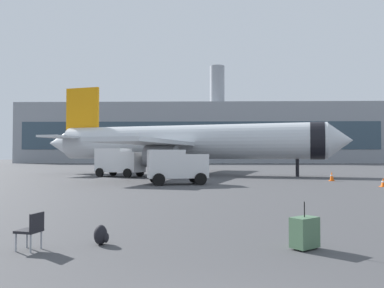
# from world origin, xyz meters

# --- Properties ---
(airplane_at_gate) EXTENTS (35.25, 32.12, 10.50)m
(airplane_at_gate) POSITION_xyz_m (-1.78, 39.61, 3.66)
(airplane_at_gate) COLOR silver
(airplane_at_gate) RESTS_ON ground
(service_truck) EXTENTS (5.28, 3.98, 2.90)m
(service_truck) POSITION_xyz_m (-8.35, 35.53, 1.61)
(service_truck) COLOR white
(service_truck) RESTS_ON ground
(cargo_van) EXTENTS (4.75, 3.18, 2.60)m
(cargo_van) POSITION_xyz_m (-1.81, 25.07, 1.45)
(cargo_van) COLOR white
(cargo_van) RESTS_ON ground
(safety_cone_near) EXTENTS (0.44, 0.44, 0.62)m
(safety_cone_near) POSITION_xyz_m (12.71, 23.27, 0.31)
(safety_cone_near) COLOR #F2590C
(safety_cone_near) RESTS_ON ground
(safety_cone_mid) EXTENTS (0.44, 0.44, 0.82)m
(safety_cone_mid) POSITION_xyz_m (-0.12, 46.36, 0.40)
(safety_cone_mid) COLOR #F2590C
(safety_cone_mid) RESTS_ON ground
(safety_cone_far) EXTENTS (0.44, 0.44, 0.84)m
(safety_cone_far) POSITION_xyz_m (11.20, 29.39, 0.41)
(safety_cone_far) COLOR #F2590C
(safety_cone_far) RESTS_ON ground
(safety_cone_outer) EXTENTS (0.44, 0.44, 0.62)m
(safety_cone_outer) POSITION_xyz_m (-8.97, 47.27, 0.31)
(safety_cone_outer) COLOR #F2590C
(safety_cone_outer) RESTS_ON ground
(rolling_suitcase) EXTENTS (0.75, 0.71, 1.10)m
(rolling_suitcase) POSITION_xyz_m (2.42, 5.12, 0.39)
(rolling_suitcase) COLOR #476B4C
(rolling_suitcase) RESTS_ON ground
(traveller_backpack) EXTENTS (0.36, 0.40, 0.48)m
(traveller_backpack) POSITION_xyz_m (-2.42, 5.47, 0.23)
(traveller_backpack) COLOR black
(traveller_backpack) RESTS_ON ground
(gate_chair) EXTENTS (0.57, 0.57, 0.86)m
(gate_chair) POSITION_xyz_m (-3.87, 4.86, 0.50)
(gate_chair) COLOR black
(gate_chair) RESTS_ON ground
(terminal_building) EXTENTS (104.37, 19.19, 29.15)m
(terminal_building) POSITION_xyz_m (-0.33, 112.11, 8.67)
(terminal_building) COLOR gray
(terminal_building) RESTS_ON ground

